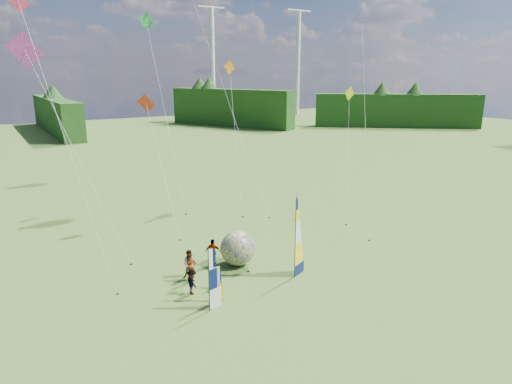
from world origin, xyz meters
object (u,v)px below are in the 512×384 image
bol_inflatable (238,248)px  camp_chair (217,283)px  spectator_b (190,264)px  kite_whale (226,86)px  spectator_c (192,282)px  spectator_a (191,268)px  spectator_d (213,252)px  side_banner_far (209,281)px  side_banner_left (212,276)px  feather_banner_main (295,239)px

bol_inflatable → camp_chair: bol_inflatable is taller
spectator_b → kite_whale: 20.72m
kite_whale → spectator_c: bearing=-145.7°
spectator_b → kite_whale: size_ratio=0.08×
spectator_a → spectator_d: bearing=14.8°
side_banner_far → camp_chair: (1.46, 1.92, -1.28)m
side_banner_far → spectator_d: (2.92, 5.43, -0.87)m
side_banner_left → camp_chair: 1.87m
camp_chair → spectator_d: bearing=86.0°
bol_inflatable → spectator_c: 4.97m
camp_chair → kite_whale: 22.42m
spectator_a → spectator_c: (-0.65, -1.55, -0.14)m
side_banner_left → spectator_c: size_ratio=2.09×
side_banner_left → bol_inflatable: bearing=56.5°
side_banner_far → spectator_b: (0.79, 4.41, -0.86)m
bol_inflatable → spectator_d: bearing=149.8°
side_banner_far → side_banner_left: bearing=42.8°
spectator_c → spectator_d: size_ratio=0.84×
feather_banner_main → spectator_c: feather_banner_main is taller
spectator_b → kite_whale: kite_whale is taller
side_banner_far → spectator_d: 6.23m
feather_banner_main → spectator_a: bearing=128.8°
side_banner_far → spectator_b: 4.57m
spectator_c → spectator_d: bearing=-45.2°
side_banner_far → camp_chair: bearing=41.1°
feather_banner_main → kite_whale: 20.58m
bol_inflatable → feather_banner_main: bearing=-60.5°
side_banner_left → spectator_d: (2.39, 4.69, -0.70)m
feather_banner_main → spectator_b: 6.87m
side_banner_far → camp_chair: size_ratio=3.54×
feather_banner_main → side_banner_left: size_ratio=1.62×
feather_banner_main → spectator_a: feather_banner_main is taller
bol_inflatable → kite_whale: (6.93, 14.28, 10.22)m
bol_inflatable → spectator_b: bol_inflatable is taller
feather_banner_main → spectator_d: bearing=103.5°
spectator_a → spectator_b: (0.17, 0.57, 0.01)m
side_banner_far → spectator_c: size_ratio=2.32×
bol_inflatable → kite_whale: 18.88m
spectator_d → camp_chair: spectator_d is taller
spectator_b → kite_whale: (10.51, 14.46, 10.48)m
camp_chair → bol_inflatable: bearing=61.1°
side_banner_left → kite_whale: (10.77, 18.13, 9.78)m
side_banner_left → spectator_c: bearing=121.0°
spectator_d → bol_inflatable: bearing=-176.0°
spectator_c → side_banner_far: bearing=178.7°
spectator_c → bol_inflatable: bearing=-64.5°
bol_inflatable → spectator_c: bol_inflatable is taller
side_banner_left → spectator_a: bearing=99.7°
spectator_c → kite_whale: kite_whale is taller
feather_banner_main → side_banner_far: feather_banner_main is taller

